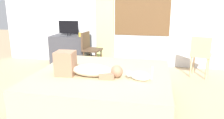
% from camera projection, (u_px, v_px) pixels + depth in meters
% --- Properties ---
extents(ground_plane, '(16.00, 16.00, 0.00)m').
position_uv_depth(ground_plane, '(98.00, 112.00, 3.15)').
color(ground_plane, tan).
extents(back_wall_with_window, '(6.40, 0.14, 2.90)m').
position_uv_depth(back_wall_with_window, '(126.00, 5.00, 5.22)').
color(back_wall_with_window, silver).
rests_on(back_wall_with_window, ground).
extents(bed, '(1.97, 1.85, 0.53)m').
position_uv_depth(bed, '(103.00, 90.00, 3.25)').
color(bed, brown).
rests_on(bed, ground).
extents(person_lying, '(0.94, 0.31, 0.34)m').
position_uv_depth(person_lying, '(85.00, 68.00, 3.01)').
color(person_lying, '#CCB299').
rests_on(person_lying, bed).
extents(cat, '(0.35, 0.16, 0.21)m').
position_uv_depth(cat, '(139.00, 76.00, 2.84)').
color(cat, silver).
rests_on(cat, bed).
extents(desk, '(0.90, 0.56, 0.74)m').
position_uv_depth(desk, '(71.00, 50.00, 5.37)').
color(desk, '#38383D').
rests_on(desk, ground).
extents(tv_monitor, '(0.48, 0.10, 0.35)m').
position_uv_depth(tv_monitor, '(69.00, 28.00, 5.24)').
color(tv_monitor, black).
rests_on(tv_monitor, desk).
extents(cup, '(0.07, 0.07, 0.09)m').
position_uv_depth(cup, '(80.00, 35.00, 5.09)').
color(cup, gold).
rests_on(cup, desk).
extents(chair_by_desk, '(0.43, 0.43, 0.86)m').
position_uv_depth(chair_by_desk, '(90.00, 47.00, 5.03)').
color(chair_by_desk, '#4C3828').
rests_on(chair_by_desk, ground).
extents(chair_spare, '(0.48, 0.48, 0.86)m').
position_uv_depth(chair_spare, '(201.00, 54.00, 4.45)').
color(chair_spare, tan).
rests_on(chair_spare, ground).
extents(curtain_left, '(0.44, 0.06, 2.34)m').
position_uv_depth(curtain_left, '(105.00, 17.00, 5.27)').
color(curtain_left, '#ADCC75').
rests_on(curtain_left, ground).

